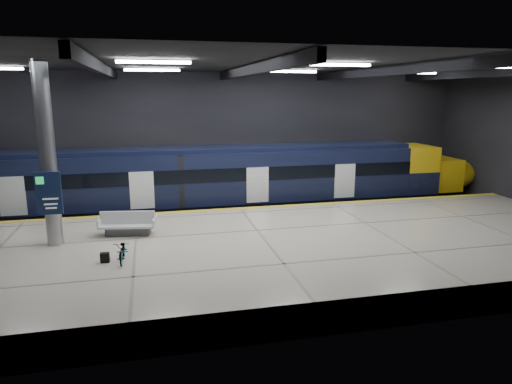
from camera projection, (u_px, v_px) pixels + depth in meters
name	position (u px, v px, depth m)	size (l,w,h in m)	color
ground	(252.00, 247.00, 20.59)	(30.00, 30.00, 0.00)	black
room_shell	(252.00, 119.00, 19.36)	(30.10, 16.10, 8.05)	black
platform	(266.00, 254.00, 18.09)	(30.00, 11.00, 1.10)	beige
safety_strip	(240.00, 209.00, 22.97)	(30.00, 0.40, 0.01)	gold
rails	(231.00, 214.00, 25.80)	(30.00, 1.52, 0.16)	gray
train	(231.00, 180.00, 25.38)	(29.40, 2.84, 3.79)	black
bench	(128.00, 226.00, 18.70)	(2.39, 1.30, 1.00)	#595B60
bicycle	(123.00, 250.00, 15.76)	(0.51, 1.46, 0.77)	#99999E
pannier_bag	(105.00, 258.00, 15.68)	(0.30, 0.18, 0.35)	black
info_column	(48.00, 158.00, 16.88)	(0.90, 0.78, 6.90)	#9EA0A5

